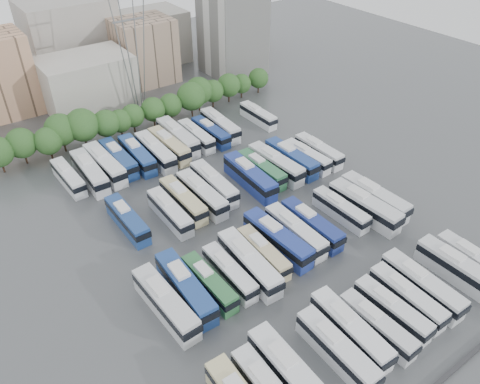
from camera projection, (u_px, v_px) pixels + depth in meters
ground at (267, 228)px, 75.68m from camera, size 220.00×220.00×0.00m
parapet at (445, 377)px, 53.88m from camera, size 56.00×0.50×0.50m
tree_line at (137, 112)px, 99.69m from camera, size 66.75×8.06×8.50m
city_buildings at (62, 61)px, 114.69m from camera, size 102.00×35.00×20.00m
apartment_tower at (233, 24)px, 122.15m from camera, size 14.00×14.00×26.00m
electricity_pylon at (130, 32)px, 98.46m from camera, size 9.00×6.91×33.83m
bus_r0_s2 at (292, 375)px, 52.15m from camera, size 3.16×13.39×4.18m
bus_r0_s4 at (337, 349)px, 55.06m from camera, size 2.82×12.08×3.78m
bus_r0_s5 at (350, 329)px, 57.31m from camera, size 3.33×12.54×3.90m
bus_r0_s6 at (377, 325)px, 58.06m from camera, size 2.65×11.11×3.47m
bus_r0_s7 at (392, 310)px, 60.03m from camera, size 2.75×11.18×3.49m
bus_r0_s8 at (407, 297)px, 61.69m from camera, size 2.76×11.48×3.59m
bus_r0_s9 at (422, 285)px, 63.18m from camera, size 3.01×12.54×3.92m
bus_r0_s11 at (459, 269)px, 65.44m from camera, size 3.03×12.89×4.03m
bus_r0_s12 at (475, 262)px, 66.89m from camera, size 2.85×11.93×3.73m
bus_r1_s0 at (166, 303)px, 60.55m from camera, size 3.37×13.14×4.09m
bus_r1_s1 at (186, 287)px, 62.70m from camera, size 3.40×13.25×4.12m
bus_r1_s2 at (209, 283)px, 63.80m from camera, size 2.60×11.01×3.44m
bus_r1_s3 at (230, 272)px, 65.38m from camera, size 2.47×11.00×3.45m
bus_r1_s4 at (249, 263)px, 66.44m from camera, size 3.53×13.24×4.11m
bus_r1_s5 at (263, 253)px, 68.63m from camera, size 2.80×10.97×3.41m
bus_r1_s6 at (277, 239)px, 70.56m from camera, size 3.53×13.32×4.14m
bus_r1_s7 at (295, 231)px, 72.13m from camera, size 2.78×12.30×3.85m
bus_r1_s8 at (312, 224)px, 73.53m from camera, size 2.73×12.24×3.83m
bus_r1_s10 at (341, 209)px, 76.89m from camera, size 2.60×11.11×3.47m
bus_r1_s11 at (364, 206)px, 77.02m from camera, size 3.62×13.68×4.25m
bus_r1_s12 at (374, 197)px, 79.03m from camera, size 3.27×13.26×4.13m
bus_r2_s1 at (127, 219)px, 74.62m from camera, size 2.70×11.83×3.70m
bus_r2_s3 at (170, 212)px, 76.22m from camera, size 2.64×11.67×3.65m
bus_r2_s4 at (183, 200)px, 78.69m from camera, size 2.67×12.15×3.81m
bus_r2_s5 at (202, 194)px, 79.92m from camera, size 2.85×12.72×3.99m
bus_r2_s6 at (214, 184)px, 82.50m from camera, size 3.15×12.65×3.94m
bus_r2_s8 at (250, 176)px, 84.06m from camera, size 3.51×13.64×4.25m
bus_r2_s9 at (262, 169)px, 86.42m from camera, size 2.71×11.92×3.73m
bus_r2_s10 at (276, 164)px, 87.59m from camera, size 3.51×13.28×4.13m
bus_r2_s11 at (291, 158)px, 89.24m from camera, size 3.00×12.88×4.03m
bus_r2_s12 at (307, 156)px, 90.30m from camera, size 3.00×11.23×3.49m
bus_r2_s13 at (319, 151)px, 91.83m from camera, size 2.57×11.60×3.64m
bus_r3_s0 at (68, 177)px, 84.46m from camera, size 2.85×11.30×3.52m
bus_r3_s1 at (90, 172)px, 85.31m from camera, size 3.20×13.30×4.15m
bus_r3_s2 at (105, 164)px, 87.37m from camera, size 3.38×13.49×4.21m
bus_r3_s3 at (119, 158)px, 89.30m from camera, size 2.80×12.59×3.94m
bus_r3_s4 at (137, 155)px, 90.31m from camera, size 3.28×12.82×3.99m
bus_r3_s5 at (155, 152)px, 91.15m from camera, size 3.07×13.14×4.11m
bus_r3_s6 at (169, 145)px, 93.18m from camera, size 3.06×12.77×3.99m
bus_r3_s7 at (178, 137)px, 95.71m from camera, size 3.24×13.75×4.30m
bus_r3_s8 at (196, 136)px, 96.74m from camera, size 2.70×11.54×3.61m
bus_r3_s9 at (211, 132)px, 98.01m from camera, size 2.73×11.52×3.60m
bus_r3_s10 at (220, 125)px, 100.17m from camera, size 3.35×12.77×3.97m
bus_r3_s13 at (258, 115)px, 104.50m from camera, size 2.43×10.95×3.43m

